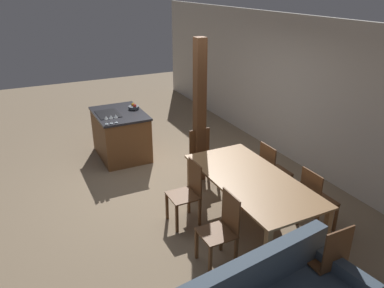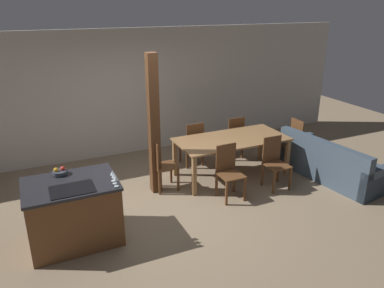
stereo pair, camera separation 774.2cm
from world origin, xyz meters
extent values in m
plane|color=#847056|center=(0.00, 0.00, 0.00)|extent=(16.00, 16.00, 0.00)
cube|color=beige|center=(0.00, 2.62, 1.35)|extent=(11.20, 0.08, 2.70)
cube|color=brown|center=(-1.47, -0.35, 0.43)|extent=(1.20, 0.87, 0.87)
cube|color=#232328|center=(-1.47, -0.35, 0.89)|extent=(1.24, 0.91, 0.04)
cube|color=black|center=(-1.47, -0.56, 0.91)|extent=(0.56, 0.40, 0.01)
cylinder|color=#383D47|center=(-1.55, -0.02, 0.94)|extent=(0.21, 0.21, 0.05)
sphere|color=red|center=(-1.51, -0.01, 0.99)|extent=(0.07, 0.07, 0.07)
sphere|color=gold|center=(-1.60, -0.02, 0.99)|extent=(0.07, 0.07, 0.07)
cylinder|color=silver|center=(-0.92, -0.73, 0.92)|extent=(0.06, 0.06, 0.00)
cylinder|color=silver|center=(-0.92, -0.73, 0.96)|extent=(0.01, 0.01, 0.09)
cone|color=silver|center=(-0.92, -0.73, 1.04)|extent=(0.07, 0.07, 0.06)
cylinder|color=silver|center=(-0.92, -0.64, 0.92)|extent=(0.06, 0.06, 0.00)
cylinder|color=silver|center=(-0.92, -0.64, 0.96)|extent=(0.01, 0.01, 0.09)
cone|color=silver|center=(-0.92, -0.64, 1.04)|extent=(0.07, 0.07, 0.06)
cylinder|color=silver|center=(-0.92, -0.55, 0.92)|extent=(0.06, 0.06, 0.00)
cylinder|color=silver|center=(-0.92, -0.55, 0.96)|extent=(0.01, 0.01, 0.09)
cone|color=silver|center=(-0.92, -0.55, 1.04)|extent=(0.07, 0.07, 0.06)
cube|color=olive|center=(1.62, 0.60, 0.75)|extent=(2.12, 1.03, 0.03)
cube|color=olive|center=(0.62, 0.16, 0.37)|extent=(0.07, 0.07, 0.73)
cube|color=olive|center=(2.61, 0.16, 0.37)|extent=(0.07, 0.07, 0.73)
cube|color=olive|center=(0.62, 1.05, 0.37)|extent=(0.07, 0.07, 0.73)
cube|color=olive|center=(2.61, 1.05, 0.37)|extent=(0.07, 0.07, 0.73)
cube|color=brown|center=(1.14, -0.21, 0.44)|extent=(0.40, 0.40, 0.02)
cube|color=brown|center=(1.14, -0.02, 0.69)|extent=(0.38, 0.02, 0.48)
cube|color=brown|center=(0.96, -0.38, 0.22)|extent=(0.04, 0.04, 0.43)
cube|color=brown|center=(1.32, -0.38, 0.22)|extent=(0.04, 0.04, 0.43)
cube|color=brown|center=(0.96, -0.03, 0.22)|extent=(0.04, 0.04, 0.43)
cube|color=brown|center=(1.32, -0.03, 0.22)|extent=(0.04, 0.04, 0.43)
cube|color=brown|center=(2.09, -0.21, 0.44)|extent=(0.40, 0.40, 0.02)
cube|color=brown|center=(2.09, -0.02, 0.69)|extent=(0.38, 0.02, 0.48)
cube|color=brown|center=(1.92, -0.38, 0.22)|extent=(0.04, 0.04, 0.43)
cube|color=brown|center=(2.27, -0.38, 0.22)|extent=(0.04, 0.04, 0.43)
cube|color=brown|center=(1.92, -0.03, 0.22)|extent=(0.04, 0.04, 0.43)
cube|color=brown|center=(2.27, -0.03, 0.22)|extent=(0.04, 0.04, 0.43)
cube|color=brown|center=(1.14, 1.42, 0.44)|extent=(0.40, 0.40, 0.02)
cube|color=brown|center=(1.14, 1.23, 0.69)|extent=(0.38, 0.02, 0.48)
cube|color=brown|center=(1.32, 1.59, 0.22)|extent=(0.04, 0.04, 0.43)
cube|color=brown|center=(0.96, 1.59, 0.22)|extent=(0.04, 0.04, 0.43)
cube|color=brown|center=(1.32, 1.24, 0.22)|extent=(0.04, 0.04, 0.43)
cube|color=brown|center=(0.96, 1.24, 0.22)|extent=(0.04, 0.04, 0.43)
cube|color=brown|center=(2.09, 1.42, 0.44)|extent=(0.40, 0.40, 0.02)
cube|color=brown|center=(2.09, 1.23, 0.69)|extent=(0.38, 0.02, 0.48)
cube|color=brown|center=(2.27, 1.59, 0.22)|extent=(0.04, 0.04, 0.43)
cube|color=brown|center=(1.92, 1.59, 0.22)|extent=(0.04, 0.04, 0.43)
cube|color=brown|center=(2.27, 1.24, 0.22)|extent=(0.04, 0.04, 0.43)
cube|color=brown|center=(1.92, 1.24, 0.22)|extent=(0.04, 0.04, 0.43)
cube|color=brown|center=(0.26, 0.60, 0.44)|extent=(0.40, 0.40, 0.02)
cube|color=brown|center=(0.07, 0.60, 0.69)|extent=(0.02, 0.38, 0.48)
cube|color=brown|center=(0.43, 0.43, 0.22)|extent=(0.04, 0.04, 0.43)
cube|color=brown|center=(0.43, 0.78, 0.22)|extent=(0.04, 0.04, 0.43)
cube|color=brown|center=(0.08, 0.43, 0.22)|extent=(0.04, 0.04, 0.43)
cube|color=brown|center=(0.08, 0.78, 0.22)|extent=(0.04, 0.04, 0.43)
cube|color=brown|center=(2.98, 0.60, 0.44)|extent=(0.40, 0.40, 0.02)
cube|color=brown|center=(3.17, 0.60, 0.69)|extent=(0.02, 0.38, 0.48)
cube|color=brown|center=(2.80, 0.78, 0.22)|extent=(0.04, 0.04, 0.43)
cube|color=brown|center=(2.80, 0.43, 0.22)|extent=(0.04, 0.04, 0.43)
cube|color=brown|center=(3.15, 0.78, 0.22)|extent=(0.04, 0.04, 0.43)
cube|color=#3D4C5B|center=(3.00, -0.34, 0.62)|extent=(0.42, 2.02, 0.40)
cube|color=#3D4C5B|center=(3.23, 0.63, 0.28)|extent=(0.87, 0.25, 0.56)
cube|color=#4C2D19|center=(0.07, 0.60, 1.22)|extent=(0.17, 0.17, 2.44)
camera|label=1|loc=(5.28, -2.10, 3.22)|focal=35.00mm
camera|label=2|loc=(-1.84, -5.15, 3.19)|focal=35.00mm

